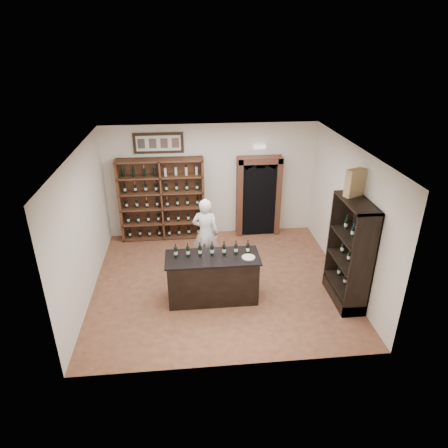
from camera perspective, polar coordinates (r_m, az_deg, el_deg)
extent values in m
plane|color=#975F3C|center=(9.00, -0.59, -8.22)|extent=(5.50, 5.50, 0.00)
plane|color=white|center=(7.75, -0.69, 10.56)|extent=(5.50, 5.50, 0.00)
cube|color=silver|center=(10.58, -1.86, 6.17)|extent=(5.50, 0.04, 3.00)
cube|color=silver|center=(8.50, -19.43, -0.35)|extent=(0.04, 5.00, 3.00)
cube|color=silver|center=(8.92, 17.26, 1.19)|extent=(0.04, 5.00, 3.00)
cube|color=brown|center=(10.69, -8.80, 3.79)|extent=(2.20, 0.02, 2.20)
cube|color=brown|center=(10.64, -14.60, 3.15)|extent=(0.06, 0.38, 2.20)
cube|color=brown|center=(10.51, -3.00, 3.69)|extent=(0.06, 0.38, 2.20)
cube|color=brown|center=(10.52, -8.84, 3.43)|extent=(0.04, 0.38, 2.20)
cube|color=brown|center=(10.96, -8.47, -1.71)|extent=(2.18, 0.38, 0.04)
cube|color=brown|center=(10.77, -8.62, 0.30)|extent=(2.18, 0.38, 0.04)
cube|color=brown|center=(10.60, -8.77, 2.37)|extent=(2.18, 0.38, 0.03)
cube|color=brown|center=(10.44, -8.92, 4.51)|extent=(2.18, 0.38, 0.04)
cube|color=brown|center=(10.30, -9.08, 6.71)|extent=(2.18, 0.38, 0.04)
cube|color=brown|center=(10.18, -9.24, 8.97)|extent=(2.18, 0.38, 0.04)
cube|color=black|center=(10.25, -9.35, 11.35)|extent=(1.25, 0.04, 0.52)
cube|color=black|center=(10.73, 4.92, 3.84)|extent=(0.97, 0.29, 2.05)
cube|color=#98553A|center=(10.63, 2.21, 3.81)|extent=(0.14, 0.35, 2.15)
cube|color=#98553A|center=(10.81, 7.64, 3.98)|extent=(0.14, 0.35, 2.15)
cube|color=#98553A|center=(10.38, 5.16, 9.12)|extent=(1.15, 0.35, 0.16)
cube|color=white|center=(10.39, 5.12, 10.92)|extent=(0.30, 0.10, 0.10)
cube|color=black|center=(8.23, -1.62, -7.88)|extent=(1.80, 0.70, 0.94)
cube|color=black|center=(7.96, -1.66, -4.82)|extent=(1.88, 0.78, 0.04)
cylinder|color=black|center=(7.96, -6.90, -4.00)|extent=(0.07, 0.07, 0.21)
cylinder|color=beige|center=(7.96, -6.90, -4.10)|extent=(0.07, 0.07, 0.07)
cylinder|color=#591426|center=(7.88, -6.96, -3.05)|extent=(0.03, 0.03, 0.09)
cylinder|color=black|center=(7.95, -5.17, -3.93)|extent=(0.07, 0.07, 0.21)
cylinder|color=beige|center=(7.96, -5.17, -4.02)|extent=(0.07, 0.07, 0.07)
cylinder|color=#591426|center=(7.88, -5.21, -2.98)|extent=(0.03, 0.03, 0.09)
cylinder|color=black|center=(7.95, -3.44, -3.85)|extent=(0.07, 0.07, 0.21)
cylinder|color=beige|center=(7.96, -3.44, -3.95)|extent=(0.07, 0.07, 0.07)
cylinder|color=#591426|center=(7.88, -3.47, -2.90)|extent=(0.03, 0.03, 0.09)
cylinder|color=black|center=(7.97, -1.71, -3.77)|extent=(0.07, 0.07, 0.21)
cylinder|color=beige|center=(7.97, -1.71, -3.87)|extent=(0.07, 0.07, 0.07)
cylinder|color=#591426|center=(7.89, -1.73, -2.82)|extent=(0.03, 0.03, 0.09)
cylinder|color=black|center=(7.98, 0.01, -3.69)|extent=(0.07, 0.07, 0.21)
cylinder|color=beige|center=(7.99, 0.01, -3.79)|extent=(0.07, 0.07, 0.07)
cylinder|color=#591426|center=(7.91, 0.01, -2.74)|extent=(0.03, 0.03, 0.09)
cylinder|color=black|center=(8.01, 1.72, -3.61)|extent=(0.07, 0.07, 0.21)
cylinder|color=beige|center=(8.01, 1.72, -3.70)|extent=(0.07, 0.07, 0.07)
cylinder|color=#591426|center=(7.94, 1.74, -2.66)|extent=(0.03, 0.03, 0.09)
cylinder|color=black|center=(8.04, 3.42, -3.52)|extent=(0.07, 0.07, 0.21)
cylinder|color=beige|center=(8.05, 3.42, -3.61)|extent=(0.07, 0.07, 0.07)
cylinder|color=#591426|center=(7.97, 3.45, -2.57)|extent=(0.03, 0.03, 0.09)
cube|color=black|center=(8.35, 18.96, -3.87)|extent=(0.02, 1.20, 2.20)
cube|color=black|center=(7.80, 19.07, -6.04)|extent=(0.48, 0.04, 2.20)
cube|color=black|center=(8.72, 16.11, -2.13)|extent=(0.48, 0.04, 2.20)
cube|color=black|center=(7.80, 18.53, 2.95)|extent=(0.48, 1.20, 0.04)
cube|color=black|center=(8.76, 16.66, -9.58)|extent=(0.48, 1.20, 0.24)
cube|color=black|center=(8.63, 16.85, -8.32)|extent=(0.48, 1.16, 0.03)
cube|color=black|center=(8.35, 17.32, -5.17)|extent=(0.48, 1.16, 0.03)
cube|color=black|center=(8.10, 17.82, -1.82)|extent=(0.48, 1.16, 0.03)
imported|color=white|center=(9.19, -2.65, -1.35)|extent=(0.71, 0.57, 1.70)
cylinder|color=beige|center=(7.92, 3.51, -4.78)|extent=(0.26, 0.26, 0.02)
cube|color=tan|center=(7.95, 18.16, 5.62)|extent=(0.41, 0.29, 0.53)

